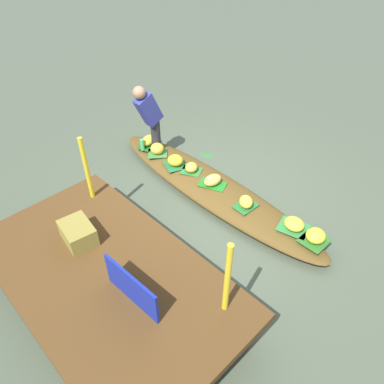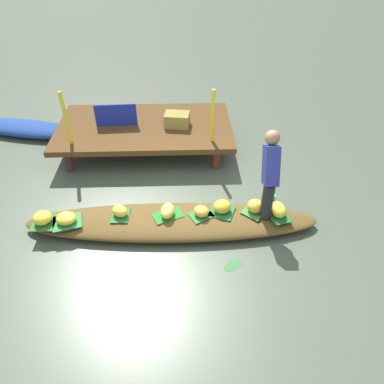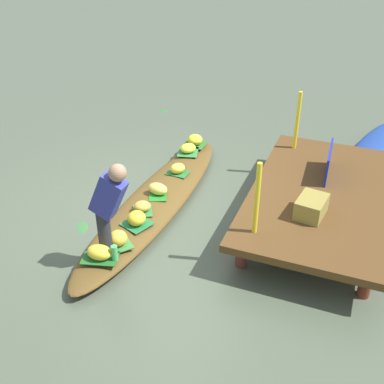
% 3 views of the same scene
% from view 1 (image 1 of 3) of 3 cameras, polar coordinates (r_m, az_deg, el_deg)
% --- Properties ---
extents(canal_water, '(40.00, 40.00, 0.00)m').
position_cam_1_polar(canal_water, '(5.76, 2.89, -0.18)').
color(canal_water, '#4B5643').
rests_on(canal_water, ground).
extents(dock_platform, '(3.20, 1.80, 0.48)m').
position_cam_1_polar(dock_platform, '(4.21, -13.25, -12.59)').
color(dock_platform, '#523619').
rests_on(dock_platform, ground).
extents(vendor_boat, '(4.19, 0.88, 0.22)m').
position_cam_1_polar(vendor_boat, '(5.69, 2.93, 0.66)').
color(vendor_boat, brown).
rests_on(vendor_boat, ground).
extents(leaf_mat_0, '(0.43, 0.43, 0.01)m').
position_cam_1_polar(leaf_mat_0, '(5.99, -2.60, 4.27)').
color(leaf_mat_0, '#216E38').
rests_on(leaf_mat_0, vendor_boat).
extents(banana_bunch_0, '(0.33, 0.32, 0.18)m').
position_cam_1_polar(banana_bunch_0, '(5.94, -2.63, 4.98)').
color(banana_bunch_0, gold).
rests_on(banana_bunch_0, vendor_boat).
extents(leaf_mat_1, '(0.32, 0.36, 0.01)m').
position_cam_1_polar(leaf_mat_1, '(4.97, 18.60, -7.19)').
color(leaf_mat_1, '#2C6926').
rests_on(leaf_mat_1, vendor_boat).
extents(banana_bunch_1, '(0.25, 0.26, 0.18)m').
position_cam_1_polar(banana_bunch_1, '(4.91, 18.81, -6.49)').
color(banana_bunch_1, yellow).
rests_on(banana_bunch_1, vendor_boat).
extents(leaf_mat_2, '(0.47, 0.39, 0.01)m').
position_cam_1_polar(leaf_mat_2, '(5.58, 3.22, 1.21)').
color(leaf_mat_2, '#217624').
rests_on(leaf_mat_2, vendor_boat).
extents(banana_bunch_2, '(0.23, 0.31, 0.17)m').
position_cam_1_polar(banana_bunch_2, '(5.53, 3.25, 1.88)').
color(banana_bunch_2, '#F0D955').
rests_on(banana_bunch_2, vendor_boat).
extents(leaf_mat_3, '(0.43, 0.43, 0.01)m').
position_cam_1_polar(leaf_mat_3, '(6.30, -5.42, 6.07)').
color(leaf_mat_3, '#3C7B39').
rests_on(leaf_mat_3, vendor_boat).
extents(banana_bunch_3, '(0.29, 0.29, 0.19)m').
position_cam_1_polar(banana_bunch_3, '(6.24, -5.47, 6.79)').
color(banana_bunch_3, yellow).
rests_on(banana_bunch_3, vendor_boat).
extents(leaf_mat_4, '(0.26, 0.34, 0.01)m').
position_cam_1_polar(leaf_mat_4, '(5.25, 8.38, -2.17)').
color(leaf_mat_4, '#246B2F').
rests_on(leaf_mat_4, vendor_boat).
extents(banana_bunch_4, '(0.30, 0.30, 0.16)m').
position_cam_1_polar(banana_bunch_4, '(5.20, 8.46, -1.52)').
color(banana_bunch_4, yellow).
rests_on(banana_bunch_4, vendor_boat).
extents(leaf_mat_5, '(0.40, 0.38, 0.01)m').
position_cam_1_polar(leaf_mat_5, '(5.85, -0.10, 3.33)').
color(leaf_mat_5, '#2F7534').
rests_on(leaf_mat_5, vendor_boat).
extents(banana_bunch_5, '(0.29, 0.30, 0.14)m').
position_cam_1_polar(banana_bunch_5, '(5.81, -0.10, 3.89)').
color(banana_bunch_5, gold).
rests_on(banana_bunch_5, vendor_boat).
extents(leaf_mat_6, '(0.37, 0.48, 0.01)m').
position_cam_1_polar(leaf_mat_6, '(6.54, -6.69, 7.39)').
color(leaf_mat_6, '#206127').
rests_on(leaf_mat_6, vendor_boat).
extents(banana_bunch_6, '(0.24, 0.32, 0.18)m').
position_cam_1_polar(banana_bunch_6, '(6.50, -6.74, 8.04)').
color(banana_bunch_6, yellow).
rests_on(banana_bunch_6, vendor_boat).
extents(leaf_mat_7, '(0.46, 0.41, 0.01)m').
position_cam_1_polar(leaf_mat_7, '(5.06, 15.59, -5.40)').
color(leaf_mat_7, '#307E3D').
rests_on(leaf_mat_7, vendor_boat).
extents(banana_bunch_7, '(0.33, 0.31, 0.14)m').
position_cam_1_polar(banana_bunch_7, '(5.01, 15.73, -4.84)').
color(banana_bunch_7, yellow).
rests_on(banana_bunch_7, vendor_boat).
extents(vendor_person, '(0.20, 0.49, 1.21)m').
position_cam_1_polar(vendor_person, '(6.04, -6.72, 11.98)').
color(vendor_person, '#28282D').
rests_on(vendor_person, vendor_boat).
extents(water_bottle, '(0.08, 0.08, 0.20)m').
position_cam_1_polar(water_bottle, '(6.38, -7.78, 7.36)').
color(water_bottle, '#46B562').
rests_on(water_bottle, vendor_boat).
extents(market_banner, '(0.75, 0.07, 0.41)m').
position_cam_1_polar(market_banner, '(3.73, -9.47, -14.62)').
color(market_banner, '#182796').
rests_on(market_banner, dock_platform).
extents(railing_post_west, '(0.06, 0.06, 0.92)m').
position_cam_1_polar(railing_post_west, '(3.44, 5.57, -13.40)').
color(railing_post_west, yellow).
rests_on(railing_post_west, dock_platform).
extents(railing_post_east, '(0.06, 0.06, 0.92)m').
position_cam_1_polar(railing_post_east, '(4.86, -16.19, 3.51)').
color(railing_post_east, yellow).
rests_on(railing_post_east, dock_platform).
extents(produce_crate, '(0.48, 0.38, 0.24)m').
position_cam_1_polar(produce_crate, '(4.47, -17.44, -6.17)').
color(produce_crate, olive).
rests_on(produce_crate, dock_platform).
extents(drifting_plant_1, '(0.33, 0.29, 0.01)m').
position_cam_1_polar(drifting_plant_1, '(6.63, 2.28, 5.86)').
color(drifting_plant_1, '#356935').
rests_on(drifting_plant_1, ground).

